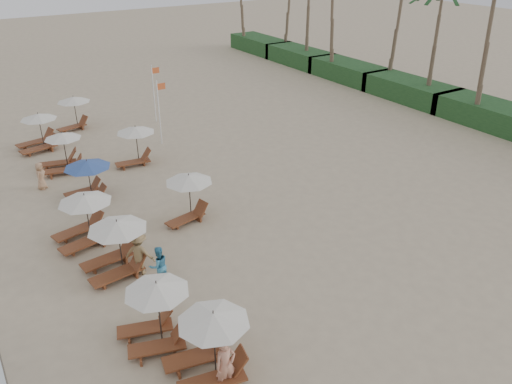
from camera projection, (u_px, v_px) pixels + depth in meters
ground at (302, 274)px, 20.54m from camera, size 160.00×160.00×0.00m
shrub_hedge at (411, 90)px, 41.64m from camera, size 3.20×53.00×1.60m
lounger_station_0 at (207, 347)px, 15.44m from camera, size 2.69×2.28×2.26m
lounger_station_1 at (153, 314)px, 16.65m from camera, size 2.50×2.27×2.32m
lounger_station_2 at (113, 249)px, 20.25m from camera, size 2.80×2.37×2.23m
lounger_station_3 at (82, 221)px, 22.28m from camera, size 2.80×2.46×2.22m
lounger_station_4 at (86, 178)px, 25.88m from camera, size 2.49×2.34×2.06m
lounger_station_5 at (60, 155)px, 29.05m from camera, size 2.62×2.42×2.25m
lounger_station_6 at (37, 134)px, 31.95m from camera, size 2.78×2.45×2.28m
inland_station_0 at (187, 194)px, 23.82m from camera, size 2.70×2.24×2.22m
inland_station_1 at (134, 143)px, 29.72m from camera, size 2.73×2.24×2.22m
inland_station_2 at (73, 110)px, 35.13m from camera, size 2.73×2.24×2.22m
beachgoer_near at (226, 365)px, 15.06m from camera, size 0.67×0.45×1.77m
beachgoer_mid_a at (159, 265)px, 19.69m from camera, size 0.80×0.63×1.61m
beachgoer_mid_b at (139, 253)px, 20.21m from camera, size 1.35×1.33×1.87m
beachgoer_far_b at (41, 176)px, 27.08m from camera, size 0.81×0.87×1.50m
flag_pole_near at (159, 109)px, 32.23m from camera, size 0.60×0.08×4.13m
flag_pole_far at (154, 91)px, 36.17m from camera, size 0.59×0.08×4.06m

